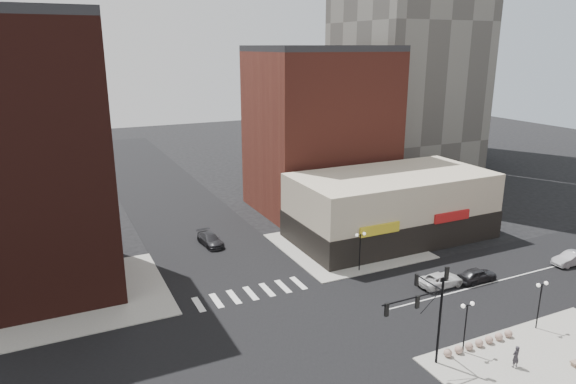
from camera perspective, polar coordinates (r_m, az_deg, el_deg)
ground at (r=43.40m, az=0.08°, el=-15.65°), size 240.00×240.00×0.00m
road_ew at (r=43.39m, az=0.08°, el=-15.64°), size 200.00×14.00×0.02m
road_ns at (r=43.39m, az=0.08°, el=-15.63°), size 14.00×200.00×0.02m
sidewalk_nw at (r=52.97m, az=-21.73°, el=-10.63°), size 15.00×15.00×0.12m
sidewalk_ne at (r=61.08m, az=6.53°, el=-5.96°), size 15.00×15.00×0.12m
building_nw at (r=52.94m, az=-28.29°, el=2.88°), size 16.00×15.00×25.00m
building_ne_midrise at (r=72.87m, az=3.58°, el=6.64°), size 18.00×15.00×22.00m
building_ne_row at (r=63.88m, az=11.35°, el=-2.09°), size 24.20×12.20×8.00m
traffic_signal at (r=38.79m, az=15.21°, el=-11.93°), size 5.59×3.09×7.77m
street_lamp_se_a at (r=41.80m, az=19.23°, el=-12.75°), size 1.22×0.32×4.16m
street_lamp_se_b at (r=47.35m, az=26.29°, el=-10.07°), size 1.22×0.32×4.16m
street_lamp_ne at (r=53.56m, az=8.03°, el=-5.51°), size 1.22×0.32×4.16m
bollard_row at (r=44.25m, az=20.47°, el=-15.43°), size 6.93×0.63×0.63m
white_suv at (r=53.09m, az=16.61°, el=-9.34°), size 4.76×2.20×1.32m
dark_sedan_east at (r=55.14m, az=20.26°, el=-8.65°), size 4.21×1.72×1.43m
silver_sedan at (r=63.37m, az=28.94°, el=-6.49°), size 4.42×1.73×1.43m
dark_sedan_north at (r=61.51m, az=-8.63°, el=-5.24°), size 2.45×4.99×1.40m
pedestrian at (r=42.51m, az=23.98°, el=-16.37°), size 0.63×0.42×1.71m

